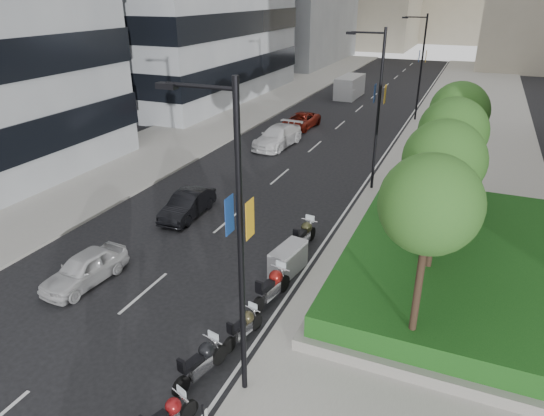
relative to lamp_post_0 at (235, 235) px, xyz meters
The scene contains 24 objects.
ground 6.62m from the lamp_post_0, 166.43° to the right, with size 160.00×160.00×0.00m, color black.
sidewalk_right 29.82m from the lamp_post_0, 80.49° to the left, with size 10.00×100.00×0.15m, color #9E9B93.
sidewalk_left 33.56m from the lamp_post_0, 119.10° to the left, with size 8.00×100.00×0.15m, color #9E9B93.
lane_edge 29.44m from the lamp_post_0, 90.88° to the left, with size 0.12×100.00×0.01m, color silver.
lane_centre 29.97m from the lamp_post_0, 101.01° to the left, with size 0.12×100.00×0.01m, color silver.
planter 11.73m from the lamp_post_0, 56.95° to the left, with size 10.00×14.00×0.40m, color gray.
hedge 11.50m from the lamp_post_0, 56.95° to the left, with size 9.40×13.40×0.80m, color #134213.
tree_0 5.30m from the lamp_post_0, 34.56° to the left, with size 2.80×2.80×6.30m.
tree_1 8.25m from the lamp_post_0, 58.11° to the left, with size 2.80×2.80×6.30m.
tree_2 11.84m from the lamp_post_0, 68.40° to the left, with size 2.80×2.80×6.30m.
tree_3 15.62m from the lamp_post_0, 73.81° to the left, with size 2.80×2.80×6.30m.
lamp_post_0 is the anchor object (origin of this frame).
lamp_post_1 17.00m from the lamp_post_0, 90.00° to the left, with size 2.34×0.45×9.00m.
lamp_post_2 35.00m from the lamp_post_0, 90.00° to the left, with size 2.34×0.45×9.00m.
motorcycle_2 4.64m from the lamp_post_0, behind, with size 0.82×2.22×1.12m.
motorcycle_3 5.04m from the lamp_post_0, 112.78° to the left, with size 0.71×1.98×1.00m.
motorcycle_4 6.30m from the lamp_post_0, 100.89° to the left, with size 0.81×2.41×1.21m.
motorcycle_5 7.99m from the lamp_post_0, 99.00° to the left, with size 1.09×2.08×1.20m.
motorcycle_6 9.97m from the lamp_post_0, 97.47° to the left, with size 0.78×2.35×1.17m.
car_a 9.69m from the lamp_post_0, 161.69° to the left, with size 1.51×3.76×1.28m, color silver.
car_b 13.19m from the lamp_post_0, 128.89° to the left, with size 1.37×3.93×1.29m, color black.
car_c 24.75m from the lamp_post_0, 109.77° to the left, with size 2.13×5.25×1.52m, color white.
car_d 30.17m from the lamp_post_0, 106.44° to the left, with size 2.11×4.57×1.27m, color maroon.
delivery_van 43.95m from the lamp_post_0, 100.61° to the left, with size 2.19×5.41×2.25m.
Camera 1 is at (9.22, -8.58, 10.66)m, focal length 32.00 mm.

